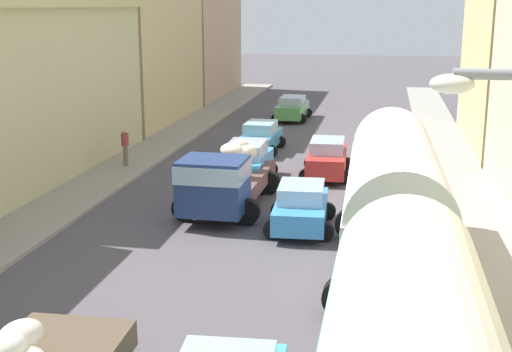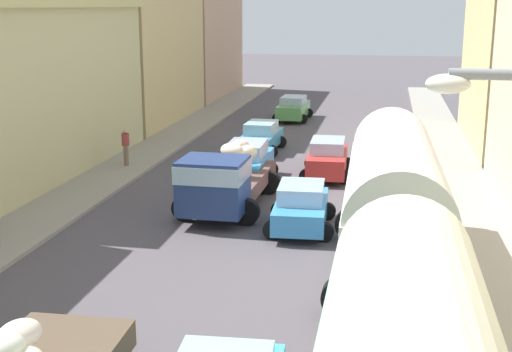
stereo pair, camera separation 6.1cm
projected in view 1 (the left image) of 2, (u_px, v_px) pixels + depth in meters
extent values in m
plane|color=#4F494F|center=(280.00, 183.00, 28.64)|extent=(154.00, 154.00, 0.00)
cube|color=gray|center=(114.00, 173.00, 29.92)|extent=(2.50, 70.00, 0.14)
cube|color=gray|center=(461.00, 189.00, 27.33)|extent=(2.50, 70.00, 0.14)
cube|color=#BDB682|center=(16.00, 92.00, 29.64)|extent=(5.86, 14.71, 7.06)
cube|color=tan|center=(136.00, 33.00, 42.37)|extent=(5.11, 12.24, 10.99)
cube|color=tan|center=(189.00, 35.00, 54.99)|extent=(5.76, 12.82, 9.64)
cube|color=silver|center=(393.00, 218.00, 18.41)|extent=(2.62, 9.22, 2.27)
cylinder|color=silver|center=(395.00, 176.00, 18.13)|extent=(2.57, 9.03, 2.39)
cube|color=#99B7C6|center=(394.00, 200.00, 18.29)|extent=(2.66, 8.49, 0.73)
cylinder|color=black|center=(351.00, 224.00, 21.59)|extent=(1.00, 0.35, 1.00)
cylinder|color=black|center=(427.00, 228.00, 21.22)|extent=(1.00, 0.35, 1.00)
cylinder|color=black|center=(343.00, 298.00, 16.14)|extent=(1.00, 0.35, 1.00)
cylinder|color=black|center=(446.00, 304.00, 15.77)|extent=(1.00, 0.35, 1.00)
ellipsoid|color=silver|center=(4.00, 349.00, 11.50)|extent=(0.87, 1.01, 0.49)
ellipsoid|color=beige|center=(21.00, 335.00, 11.92)|extent=(0.88, 1.03, 0.50)
cube|color=navy|center=(213.00, 186.00, 22.82)|extent=(2.17, 1.97, 1.81)
cube|color=#99B7C6|center=(213.00, 171.00, 22.70)|extent=(2.22, 2.05, 0.58)
cube|color=brown|center=(237.00, 180.00, 26.15)|extent=(2.23, 4.80, 0.55)
ellipsoid|color=silver|center=(236.00, 171.00, 25.11)|extent=(1.04, 1.16, 0.56)
ellipsoid|color=beige|center=(239.00, 159.00, 27.37)|extent=(0.92, 1.05, 0.46)
ellipsoid|color=beige|center=(231.00, 170.00, 25.38)|extent=(1.02, 1.17, 0.53)
ellipsoid|color=beige|center=(240.00, 147.00, 27.29)|extent=(1.00, 0.99, 0.59)
ellipsoid|color=beige|center=(247.00, 153.00, 26.25)|extent=(1.01, 1.10, 0.58)
ellipsoid|color=silver|center=(242.00, 162.00, 25.17)|extent=(0.93, 0.92, 0.48)
ellipsoid|color=beige|center=(232.00, 150.00, 25.17)|extent=(1.20, 1.15, 0.53)
cylinder|color=black|center=(246.00, 212.00, 23.03)|extent=(0.90, 0.31, 0.90)
cylinder|color=black|center=(185.00, 208.00, 23.45)|extent=(0.90, 0.31, 0.90)
cylinder|color=black|center=(269.00, 183.00, 26.84)|extent=(0.90, 0.31, 0.90)
cylinder|color=black|center=(216.00, 180.00, 27.26)|extent=(0.90, 0.31, 0.90)
cube|color=#3390D0|center=(246.00, 167.00, 28.42)|extent=(1.73, 4.30, 0.85)
cube|color=#A0B2CF|center=(246.00, 149.00, 28.25)|extent=(1.50, 2.25, 0.59)
cylinder|color=black|center=(261.00, 185.00, 27.11)|extent=(0.60, 0.21, 0.60)
cylinder|color=black|center=(220.00, 183.00, 27.38)|extent=(0.60, 0.21, 0.60)
cylinder|color=black|center=(271.00, 169.00, 29.65)|extent=(0.60, 0.21, 0.60)
cylinder|color=black|center=(233.00, 168.00, 29.92)|extent=(0.60, 0.21, 0.60)
cube|color=#378AC5|center=(260.00, 140.00, 34.54)|extent=(1.68, 3.96, 0.68)
cube|color=#96C2C9|center=(260.00, 128.00, 34.40)|extent=(1.44, 2.07, 0.55)
cylinder|color=black|center=(271.00, 151.00, 33.30)|extent=(0.60, 0.21, 0.60)
cylinder|color=black|center=(240.00, 150.00, 33.63)|extent=(0.60, 0.21, 0.60)
cylinder|color=black|center=(280.00, 142.00, 35.61)|extent=(0.60, 0.21, 0.60)
cylinder|color=black|center=(250.00, 141.00, 35.93)|extent=(0.60, 0.21, 0.60)
cube|color=#539855|center=(292.00, 110.00, 44.08)|extent=(1.72, 4.14, 0.80)
cube|color=#9CAEC2|center=(292.00, 100.00, 43.93)|extent=(1.48, 2.17, 0.46)
cylinder|color=black|center=(302.00, 119.00, 42.79)|extent=(0.60, 0.21, 0.60)
cylinder|color=black|center=(276.00, 118.00, 43.12)|extent=(0.60, 0.21, 0.60)
cylinder|color=black|center=(308.00, 113.00, 45.21)|extent=(0.60, 0.21, 0.60)
cylinder|color=black|center=(283.00, 112.00, 45.53)|extent=(0.60, 0.21, 0.60)
cube|color=#3788CA|center=(301.00, 211.00, 22.55)|extent=(1.81, 3.69, 0.70)
cube|color=#95B2CB|center=(301.00, 192.00, 22.40)|extent=(1.52, 1.95, 0.54)
cylinder|color=black|center=(280.00, 209.00, 23.81)|extent=(0.60, 0.21, 0.60)
cylinder|color=black|center=(327.00, 211.00, 23.60)|extent=(0.60, 0.21, 0.60)
cylinder|color=black|center=(273.00, 230.00, 21.66)|extent=(0.60, 0.21, 0.60)
cylinder|color=black|center=(325.00, 232.00, 21.45)|extent=(0.60, 0.21, 0.60)
cube|color=#B62C28|center=(327.00, 161.00, 29.49)|extent=(1.69, 4.00, 0.83)
cube|color=#A2B4D0|center=(327.00, 146.00, 29.33)|extent=(1.44, 2.10, 0.52)
cylinder|color=black|center=(311.00, 163.00, 30.87)|extent=(0.60, 0.21, 0.60)
cylinder|color=black|center=(346.00, 164.00, 30.64)|extent=(0.60, 0.21, 0.60)
cylinder|color=black|center=(306.00, 176.00, 28.52)|extent=(0.60, 0.21, 0.60)
cylinder|color=black|center=(344.00, 177.00, 28.28)|extent=(0.60, 0.21, 0.60)
cylinder|color=#74614F|center=(126.00, 167.00, 31.10)|extent=(0.18, 0.18, 0.14)
cylinder|color=#74614F|center=(126.00, 156.00, 30.97)|extent=(0.24, 0.24, 0.91)
cylinder|color=#943636|center=(125.00, 140.00, 30.80)|extent=(0.37, 0.37, 0.54)
sphere|color=tan|center=(124.00, 131.00, 30.71)|extent=(0.21, 0.21, 0.21)
ellipsoid|color=silver|center=(452.00, 84.00, 6.81)|extent=(0.44, 0.28, 0.20)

